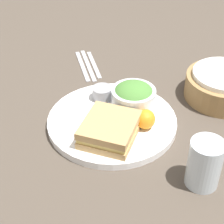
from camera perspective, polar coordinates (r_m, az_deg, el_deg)
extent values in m
plane|color=#4C4238|center=(0.92, 0.00, -1.88)|extent=(4.00, 4.00, 0.00)
cylinder|color=white|center=(0.92, 0.00, -1.44)|extent=(0.31, 0.31, 0.02)
cube|color=tan|center=(0.85, -0.35, -3.38)|extent=(0.15, 0.13, 0.02)
cube|color=#E5C666|center=(0.84, -0.36, -2.66)|extent=(0.14, 0.13, 0.01)
cube|color=tan|center=(0.83, -0.36, -1.93)|extent=(0.15, 0.13, 0.02)
cylinder|color=white|center=(0.93, 3.27, 1.91)|extent=(0.11, 0.11, 0.06)
ellipsoid|color=#4C8438|center=(0.92, 3.30, 2.79)|extent=(0.10, 0.10, 0.05)
cylinder|color=#99999E|center=(0.97, -1.50, 2.91)|extent=(0.05, 0.05, 0.03)
sphere|color=orange|center=(0.87, 5.11, -1.09)|extent=(0.05, 0.05, 0.05)
cylinder|color=silver|center=(0.77, 13.91, -7.65)|extent=(0.07, 0.07, 0.11)
cylinder|color=#997547|center=(1.04, 16.59, 3.69)|extent=(0.20, 0.20, 0.06)
cube|color=#B2B2B7|center=(1.16, -4.53, 7.05)|extent=(0.17, 0.09, 0.01)
cube|color=#B2B2B7|center=(1.16, -3.65, 7.17)|extent=(0.18, 0.09, 0.01)
cube|color=#B2B2B7|center=(1.16, -2.78, 7.29)|extent=(0.15, 0.08, 0.01)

